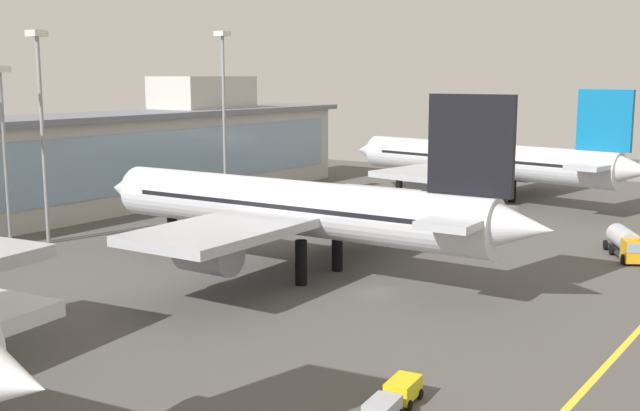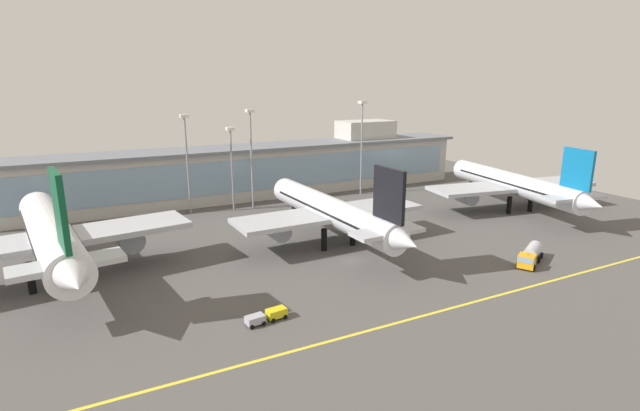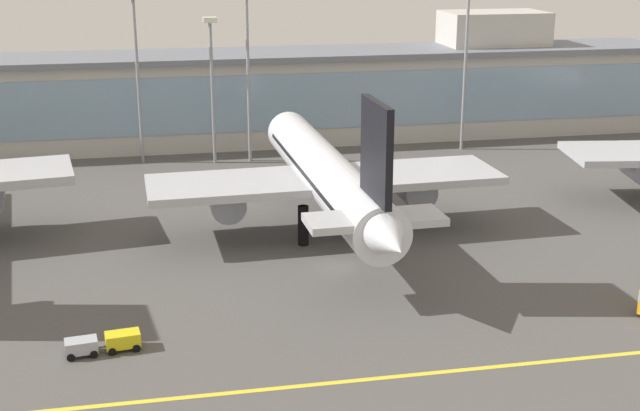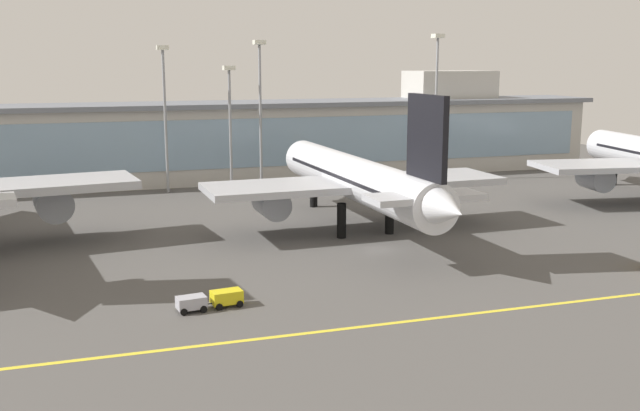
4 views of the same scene
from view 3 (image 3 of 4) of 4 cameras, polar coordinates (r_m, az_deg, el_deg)
The scene contains 9 objects.
ground_plane at distance 83.08m, azimuth 1.16°, elevation -4.06°, with size 180.00×180.00×0.00m, color #514F4C.
taxiway_centreline_stripe at distance 63.76m, azimuth 5.47°, elevation -11.17°, with size 144.00×0.50×0.01m, color yellow.
terminal_building at distance 132.71m, azimuth -3.13°, elevation 7.40°, with size 128.42×14.00×18.89m.
airliner_near_right at distance 90.25m, azimuth 0.42°, elevation 1.99°, with size 37.48×49.95×17.50m.
baggage_tug_near at distance 68.46m, azimuth -14.11°, elevation -8.80°, with size 5.74×2.36×1.40m.
apron_light_mast_west at distance 119.03m, azimuth -7.19°, elevation 9.11°, with size 1.80×1.80×20.02m.
apron_light_mast_centre at distance 127.38m, azimuth 9.69°, elevation 10.88°, with size 1.80×1.80×25.32m.
apron_light_mast_east at distance 119.23m, azimuth -4.82°, elevation 10.27°, with size 1.80×1.80×23.98m.
apron_light_mast_far_east at distance 120.70m, azimuth -12.06°, elevation 9.81°, with size 1.80×1.80×23.11m.
Camera 3 is at (-16.67, -75.46, 30.49)m, focal length 48.35 mm.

